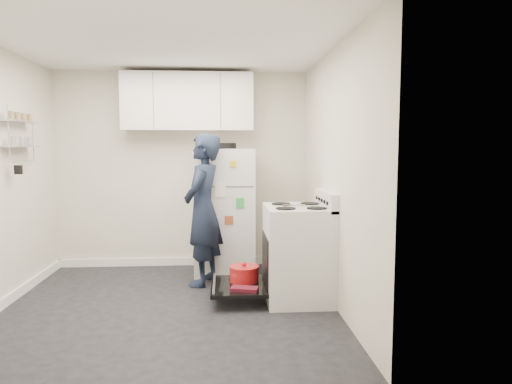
{
  "coord_description": "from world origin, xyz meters",
  "views": [
    {
      "loc": [
        0.53,
        -4.33,
        1.54
      ],
      "look_at": [
        0.89,
        0.65,
        1.05
      ],
      "focal_mm": 32.0,
      "sensor_mm": 36.0,
      "label": 1
    }
  ],
  "objects": [
    {
      "name": "wall_shelf_rack",
      "position": [
        -1.52,
        0.49,
        1.68
      ],
      "size": [
        0.14,
        0.6,
        0.61
      ],
      "color": "#B2B2B7",
      "rests_on": "room"
    },
    {
      "name": "electric_range",
      "position": [
        1.26,
        0.15,
        0.47
      ],
      "size": [
        0.66,
        0.76,
        1.1
      ],
      "color": "silver",
      "rests_on": "ground"
    },
    {
      "name": "refrigerator",
      "position": [
        0.54,
        1.25,
        0.77
      ],
      "size": [
        0.72,
        0.74,
        1.59
      ],
      "color": "silver",
      "rests_on": "ground"
    },
    {
      "name": "room",
      "position": [
        -0.03,
        0.03,
        1.21
      ],
      "size": [
        3.21,
        3.21,
        2.51
      ],
      "color": "black",
      "rests_on": "ground"
    },
    {
      "name": "person",
      "position": [
        0.3,
        0.75,
        0.85
      ],
      "size": [
        0.57,
        0.71,
        1.69
      ],
      "primitive_type": "imported",
      "rotation": [
        0.0,
        0.0,
        -1.87
      ],
      "color": "#161F32",
      "rests_on": "ground"
    },
    {
      "name": "open_oven_door",
      "position": [
        0.71,
        0.2,
        0.19
      ],
      "size": [
        0.55,
        0.7,
        0.23
      ],
      "color": "black",
      "rests_on": "ground"
    },
    {
      "name": "upper_cabinets",
      "position": [
        0.1,
        1.43,
        2.1
      ],
      "size": [
        1.6,
        0.33,
        0.7
      ],
      "primitive_type": "cube",
      "color": "silver",
      "rests_on": "room"
    }
  ]
}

